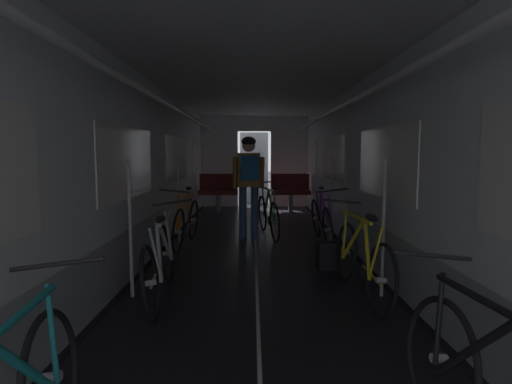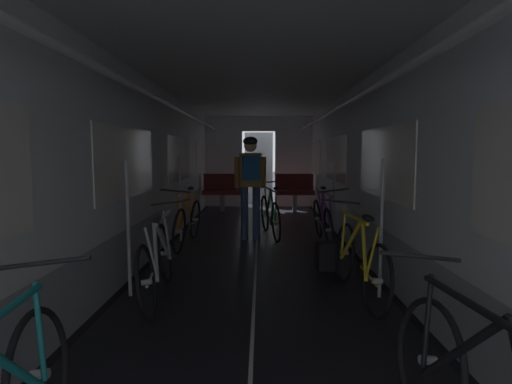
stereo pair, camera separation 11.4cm
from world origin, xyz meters
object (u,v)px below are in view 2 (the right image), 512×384
object	(u,v)px
bicycle_orange	(188,222)
person_cyclist_aisle	(250,176)
bicycle_yellow	(359,260)
bench_seat_far_left	(222,189)
bicycle_green_in_aisle	(270,215)
backpack_on_floor	(327,256)
bicycle_silver	(157,261)
bicycle_purple	(323,221)
bench_seat_far_right	(294,189)

from	to	relation	value
bicycle_orange	person_cyclist_aisle	world-z (taller)	person_cyclist_aisle
bicycle_yellow	bicycle_orange	distance (m)	3.09
bench_seat_far_left	bicycle_green_in_aisle	world-z (taller)	bench_seat_far_left
bicycle_green_in_aisle	backpack_on_floor	bearing A→B (deg)	-71.25
bicycle_silver	bicycle_green_in_aisle	xyz separation A→B (m)	(1.20, 3.00, 0.00)
bicycle_yellow	backpack_on_floor	world-z (taller)	bicycle_yellow
person_cyclist_aisle	bicycle_green_in_aisle	distance (m)	0.81
bicycle_yellow	person_cyclist_aisle	xyz separation A→B (m)	(-1.16, 2.69, 0.69)
bench_seat_far_left	bicycle_purple	bearing A→B (deg)	-61.45
bicycle_yellow	bicycle_orange	world-z (taller)	bicycle_yellow
person_cyclist_aisle	backpack_on_floor	xyz separation A→B (m)	(1.01, -1.71, -0.90)
bicycle_green_in_aisle	bicycle_purple	bearing A→B (deg)	-34.64
person_cyclist_aisle	bench_seat_far_left	bearing A→B (deg)	103.51
bicycle_green_in_aisle	bench_seat_far_right	bearing A→B (deg)	77.59
bench_seat_far_left	bicycle_green_in_aisle	distance (m)	3.25
bench_seat_far_right	person_cyclist_aisle	bearing A→B (deg)	-106.93
bicycle_yellow	bicycle_silver	bearing A→B (deg)	-178.59
bicycle_purple	bicycle_silver	size ratio (longest dim) A/B	1.00
bicycle_orange	bench_seat_far_right	bearing A→B (deg)	62.23
bicycle_silver	bicycle_green_in_aisle	bearing A→B (deg)	68.25
bicycle_yellow	bicycle_orange	bearing A→B (deg)	133.69
bicycle_yellow	bicycle_silver	size ratio (longest dim) A/B	1.00
person_cyclist_aisle	backpack_on_floor	size ratio (longest dim) A/B	5.09
backpack_on_floor	bench_seat_far_left	bearing A→B (deg)	109.78
bicycle_orange	person_cyclist_aisle	bearing A→B (deg)	25.01
bench_seat_far_left	bicycle_yellow	size ratio (longest dim) A/B	0.58
bicycle_purple	person_cyclist_aisle	bearing A→B (deg)	165.29
bench_seat_far_left	person_cyclist_aisle	xyz separation A→B (m)	(0.79, -3.30, 0.50)
bench_seat_far_left	backpack_on_floor	world-z (taller)	bench_seat_far_left
bench_seat_far_left	bicycle_purple	distance (m)	4.12
bench_seat_far_right	bicycle_green_in_aisle	xyz separation A→B (m)	(-0.67, -3.04, -0.18)
bench_seat_far_left	bicycle_yellow	xyz separation A→B (m)	(1.95, -5.99, -0.19)
bench_seat_far_right	bicycle_green_in_aisle	bearing A→B (deg)	-102.41
bicycle_yellow	backpack_on_floor	distance (m)	1.01
bicycle_silver	person_cyclist_aisle	distance (m)	2.95
bench_seat_far_right	bicycle_silver	world-z (taller)	bicycle_silver
bench_seat_far_right	backpack_on_floor	bearing A→B (deg)	-89.97
person_cyclist_aisle	bicycle_yellow	bearing A→B (deg)	-66.68
bicycle_orange	bicycle_silver	bearing A→B (deg)	-87.17
bench_seat_far_left	bicycle_silver	bearing A→B (deg)	-90.63
bicycle_yellow	backpack_on_floor	size ratio (longest dim) A/B	4.98
bench_seat_far_left	bench_seat_far_right	size ratio (longest dim) A/B	1.00
bench_seat_far_left	bench_seat_far_right	world-z (taller)	same
bicycle_yellow	bicycle_silver	xyz separation A→B (m)	(-2.02, -0.05, -0.00)
person_cyclist_aisle	backpack_on_floor	world-z (taller)	person_cyclist_aisle
person_cyclist_aisle	backpack_on_floor	bearing A→B (deg)	-59.43
bicycle_green_in_aisle	backpack_on_floor	xyz separation A→B (m)	(0.67, -1.98, -0.21)
bicycle_silver	bicycle_green_in_aisle	world-z (taller)	bicycle_silver
bench_seat_far_left	backpack_on_floor	distance (m)	5.34
backpack_on_floor	bench_seat_far_right	bearing A→B (deg)	90.03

